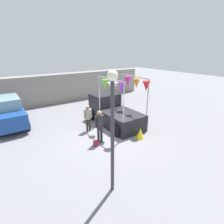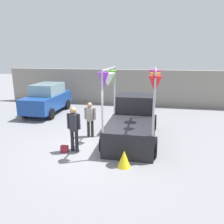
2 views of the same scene
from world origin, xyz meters
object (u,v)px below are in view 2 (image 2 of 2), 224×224
object	(u,v)px
person_vendor	(90,116)
folded_kite_bundle_sunflower	(124,159)
vendor_truck	(133,119)
handbag	(64,149)
person_customer	(74,125)
parked_car	(47,99)

from	to	relation	value
person_vendor	folded_kite_bundle_sunflower	size ratio (longest dim) A/B	2.68
folded_kite_bundle_sunflower	person_vendor	bearing A→B (deg)	126.88
vendor_truck	handbag	bearing A→B (deg)	-140.53
person_customer	folded_kite_bundle_sunflower	xyz separation A→B (m)	(2.06, -0.89, -0.79)
vendor_truck	folded_kite_bundle_sunflower	size ratio (longest dim) A/B	6.84
vendor_truck	person_vendor	xyz separation A→B (m)	(-1.93, -0.18, 0.08)
vendor_truck	person_customer	xyz separation A→B (m)	(-2.09, -1.81, 0.20)
person_customer	handbag	bearing A→B (deg)	-150.26
handbag	folded_kite_bundle_sunflower	distance (m)	2.51
vendor_truck	person_vendor	bearing A→B (deg)	-174.61
person_vendor	folded_kite_bundle_sunflower	distance (m)	3.23
person_customer	person_vendor	xyz separation A→B (m)	(0.17, 1.63, -0.12)
vendor_truck	parked_car	xyz separation A→B (m)	(-5.78, 3.35, 0.06)
handbag	person_vendor	bearing A→B (deg)	74.26
person_customer	person_vendor	distance (m)	1.64
person_vendor	vendor_truck	bearing A→B (deg)	5.39
vendor_truck	person_customer	size ratio (longest dim) A/B	2.30
person_vendor	folded_kite_bundle_sunflower	xyz separation A→B (m)	(1.89, -2.53, -0.67)
parked_car	person_customer	world-z (taller)	parked_car
vendor_truck	folded_kite_bundle_sunflower	distance (m)	2.77
person_customer	vendor_truck	bearing A→B (deg)	40.88
person_vendor	person_customer	bearing A→B (deg)	-95.82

